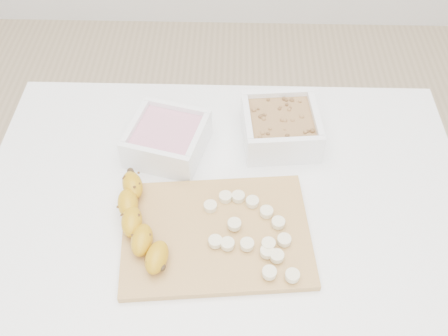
{
  "coord_description": "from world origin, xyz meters",
  "views": [
    {
      "loc": [
        0.02,
        -0.61,
        1.56
      ],
      "look_at": [
        0.0,
        0.03,
        0.81
      ],
      "focal_mm": 40.0,
      "sensor_mm": 36.0,
      "label": 1
    }
  ],
  "objects_px": {
    "table": "(224,225)",
    "cutting_board": "(216,234)",
    "bowl_granola": "(280,126)",
    "banana": "(141,223)",
    "bowl_yogurt": "(167,138)"
  },
  "relations": [
    {
      "from": "cutting_board",
      "to": "banana",
      "type": "bearing_deg",
      "value": 178.81
    },
    {
      "from": "table",
      "to": "banana",
      "type": "bearing_deg",
      "value": -150.44
    },
    {
      "from": "bowl_granola",
      "to": "banana",
      "type": "relative_size",
      "value": 0.76
    },
    {
      "from": "bowl_granola",
      "to": "cutting_board",
      "type": "height_order",
      "value": "bowl_granola"
    },
    {
      "from": "table",
      "to": "bowl_granola",
      "type": "bearing_deg",
      "value": 54.92
    },
    {
      "from": "bowl_yogurt",
      "to": "cutting_board",
      "type": "distance_m",
      "value": 0.25
    },
    {
      "from": "table",
      "to": "bowl_yogurt",
      "type": "xyz_separation_m",
      "value": [
        -0.12,
        0.13,
        0.13
      ]
    },
    {
      "from": "cutting_board",
      "to": "bowl_yogurt",
      "type": "bearing_deg",
      "value": 117.27
    },
    {
      "from": "bowl_yogurt",
      "to": "bowl_granola",
      "type": "bearing_deg",
      "value": 9.62
    },
    {
      "from": "table",
      "to": "banana",
      "type": "relative_size",
      "value": 4.36
    },
    {
      "from": "table",
      "to": "cutting_board",
      "type": "xyz_separation_m",
      "value": [
        -0.01,
        -0.09,
        0.1
      ]
    },
    {
      "from": "cutting_board",
      "to": "banana",
      "type": "relative_size",
      "value": 1.54
    },
    {
      "from": "table",
      "to": "cutting_board",
      "type": "distance_m",
      "value": 0.14
    },
    {
      "from": "table",
      "to": "banana",
      "type": "distance_m",
      "value": 0.22
    },
    {
      "from": "bowl_yogurt",
      "to": "banana",
      "type": "height_order",
      "value": "bowl_yogurt"
    }
  ]
}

